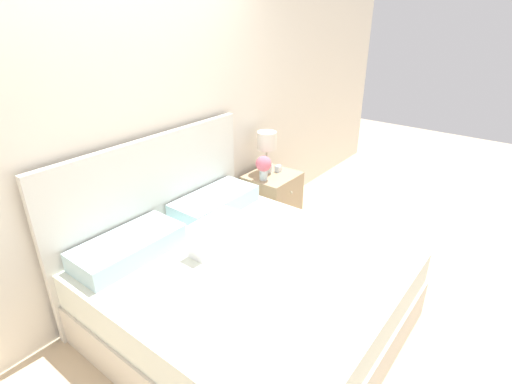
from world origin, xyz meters
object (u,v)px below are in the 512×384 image
at_px(bed, 240,288).
at_px(alarm_clock, 278,169).
at_px(flower_vase, 264,165).
at_px(table_lamp, 267,144).
at_px(nightstand, 272,201).

bearing_deg(bed, alarm_clock, 24.90).
xyz_separation_m(bed, flower_vase, (1.13, 0.64, 0.43)).
bearing_deg(flower_vase, bed, -150.51).
bearing_deg(bed, table_lamp, 29.35).
xyz_separation_m(bed, table_lamp, (1.31, 0.74, 0.58)).
bearing_deg(alarm_clock, table_lamp, 127.23).
relative_size(bed, alarm_clock, 28.42).
height_order(table_lamp, alarm_clock, table_lamp).
distance_m(bed, flower_vase, 1.37).
distance_m(bed, nightstand, 1.43).
height_order(bed, nightstand, bed).
relative_size(bed, nightstand, 3.22).
bearing_deg(table_lamp, nightstand, -107.00).
bearing_deg(nightstand, flower_vase, -179.44).
bearing_deg(nightstand, table_lamp, 73.00).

